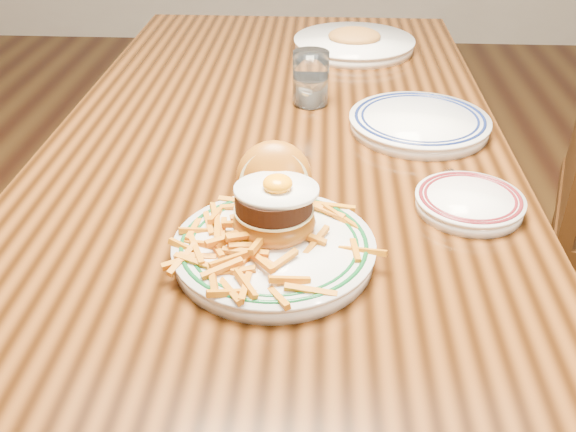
{
  "coord_description": "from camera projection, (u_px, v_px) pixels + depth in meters",
  "views": [
    {
      "loc": [
        0.08,
        -1.11,
        1.27
      ],
      "look_at": [
        0.04,
        -0.4,
        0.81
      ],
      "focal_mm": 40.0,
      "sensor_mm": 36.0,
      "label": 1
    }
  ],
  "objects": [
    {
      "name": "floor",
      "position": [
        280.0,
        402.0,
        1.62
      ],
      "size": [
        6.0,
        6.0,
        0.0
      ],
      "primitive_type": "plane",
      "color": "black",
      "rests_on": "ground"
    },
    {
      "name": "table",
      "position": [
        278.0,
        172.0,
        1.27
      ],
      "size": [
        0.85,
        1.6,
        0.75
      ],
      "color": "black",
      "rests_on": "floor"
    },
    {
      "name": "main_plate",
      "position": [
        274.0,
        230.0,
        0.87
      ],
      "size": [
        0.27,
        0.28,
        0.13
      ],
      "rotation": [
        0.0,
        0.0,
        0.07
      ],
      "color": "white",
      "rests_on": "table"
    },
    {
      "name": "side_plate",
      "position": [
        470.0,
        201.0,
        0.97
      ],
      "size": [
        0.16,
        0.17,
        0.03
      ],
      "rotation": [
        0.0,
        0.0,
        -0.33
      ],
      "color": "white",
      "rests_on": "table"
    },
    {
      "name": "rear_plate",
      "position": [
        419.0,
        122.0,
        1.22
      ],
      "size": [
        0.27,
        0.27,
        0.03
      ],
      "rotation": [
        0.0,
        0.0,
        0.13
      ],
      "color": "white",
      "rests_on": "table"
    },
    {
      "name": "water_glass",
      "position": [
        311.0,
        82.0,
        1.31
      ],
      "size": [
        0.07,
        0.07,
        0.11
      ],
      "color": "white",
      "rests_on": "table"
    },
    {
      "name": "far_plate",
      "position": [
        354.0,
        43.0,
        1.62
      ],
      "size": [
        0.3,
        0.3,
        0.05
      ],
      "rotation": [
        0.0,
        0.0,
        0.33
      ],
      "color": "white",
      "rests_on": "table"
    }
  ]
}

